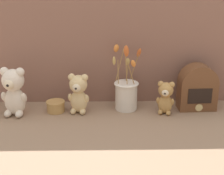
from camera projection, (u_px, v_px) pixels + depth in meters
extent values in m
plane|color=#8E7056|center=(112.00, 113.00, 1.79)|extent=(4.00, 4.00, 0.00)
cube|color=#845B4C|center=(111.00, 47.00, 1.84)|extent=(1.52, 0.02, 0.63)
ellipsoid|color=beige|center=(15.00, 101.00, 1.75)|extent=(0.12, 0.10, 0.15)
sphere|color=beige|center=(13.00, 80.00, 1.71)|extent=(0.11, 0.11, 0.11)
sphere|color=beige|center=(10.00, 84.00, 1.67)|extent=(0.05, 0.05, 0.05)
sphere|color=black|center=(8.00, 86.00, 1.65)|extent=(0.02, 0.02, 0.02)
sphere|color=beige|center=(20.00, 72.00, 1.69)|extent=(0.04, 0.04, 0.04)
sphere|color=beige|center=(4.00, 71.00, 1.70)|extent=(0.04, 0.04, 0.04)
ellipsoid|color=beige|center=(24.00, 98.00, 1.72)|extent=(0.04, 0.05, 0.07)
ellipsoid|color=beige|center=(4.00, 97.00, 1.73)|extent=(0.04, 0.05, 0.07)
ellipsoid|color=beige|center=(19.00, 114.00, 1.73)|extent=(0.04, 0.06, 0.04)
ellipsoid|color=beige|center=(8.00, 113.00, 1.74)|extent=(0.04, 0.06, 0.04)
ellipsoid|color=#DBBC84|center=(79.00, 101.00, 1.78)|extent=(0.10, 0.09, 0.12)
sphere|color=#DBBC84|center=(78.00, 84.00, 1.75)|extent=(0.09, 0.09, 0.09)
sphere|color=beige|center=(77.00, 87.00, 1.71)|extent=(0.04, 0.04, 0.04)
sphere|color=black|center=(76.00, 89.00, 1.70)|extent=(0.01, 0.01, 0.01)
sphere|color=#DBBC84|center=(85.00, 78.00, 1.73)|extent=(0.04, 0.04, 0.04)
sphere|color=#DBBC84|center=(72.00, 77.00, 1.74)|extent=(0.04, 0.04, 0.04)
ellipsoid|color=#DBBC84|center=(86.00, 98.00, 1.76)|extent=(0.03, 0.04, 0.05)
ellipsoid|color=#DBBC84|center=(70.00, 97.00, 1.77)|extent=(0.03, 0.04, 0.05)
ellipsoid|color=#DBBC84|center=(83.00, 112.00, 1.77)|extent=(0.04, 0.05, 0.03)
ellipsoid|color=#DBBC84|center=(73.00, 111.00, 1.77)|extent=(0.04, 0.05, 0.03)
ellipsoid|color=tan|center=(165.00, 104.00, 1.77)|extent=(0.09, 0.08, 0.10)
sphere|color=tan|center=(166.00, 90.00, 1.74)|extent=(0.08, 0.08, 0.08)
sphere|color=beige|center=(165.00, 93.00, 1.72)|extent=(0.04, 0.04, 0.04)
sphere|color=black|center=(165.00, 94.00, 1.70)|extent=(0.01, 0.01, 0.01)
sphere|color=tan|center=(172.00, 85.00, 1.73)|extent=(0.03, 0.03, 0.03)
sphere|color=tan|center=(161.00, 84.00, 1.74)|extent=(0.03, 0.03, 0.03)
ellipsoid|color=tan|center=(172.00, 102.00, 1.75)|extent=(0.03, 0.04, 0.05)
ellipsoid|color=tan|center=(158.00, 101.00, 1.77)|extent=(0.03, 0.04, 0.05)
ellipsoid|color=tan|center=(168.00, 113.00, 1.76)|extent=(0.03, 0.05, 0.03)
ellipsoid|color=tan|center=(160.00, 112.00, 1.77)|extent=(0.03, 0.05, 0.03)
cylinder|color=silver|center=(126.00, 96.00, 1.81)|extent=(0.12, 0.12, 0.15)
torus|color=silver|center=(126.00, 84.00, 1.79)|extent=(0.13, 0.13, 0.01)
cylinder|color=#9E7542|center=(120.00, 65.00, 1.79)|extent=(0.05, 0.04, 0.17)
ellipsoid|color=orange|center=(116.00, 48.00, 1.79)|extent=(0.05, 0.04, 0.05)
cylinder|color=#9E7542|center=(134.00, 67.00, 1.79)|extent=(0.04, 0.05, 0.15)
ellipsoid|color=#C65B28|center=(139.00, 53.00, 1.79)|extent=(0.04, 0.04, 0.06)
cylinder|color=#9E7542|center=(126.00, 68.00, 1.73)|extent=(0.02, 0.01, 0.18)
ellipsoid|color=#C65B28|center=(126.00, 51.00, 1.69)|extent=(0.03, 0.03, 0.06)
cylinder|color=#9E7542|center=(131.00, 74.00, 1.73)|extent=(0.04, 0.02, 0.12)
ellipsoid|color=orange|center=(133.00, 64.00, 1.69)|extent=(0.04, 0.04, 0.04)
cylinder|color=#9E7542|center=(118.00, 72.00, 1.76)|extent=(0.01, 0.05, 0.12)
ellipsoid|color=tan|center=(114.00, 61.00, 1.74)|extent=(0.02, 0.03, 0.05)
cylinder|color=#9E7542|center=(127.00, 71.00, 1.80)|extent=(0.02, 0.01, 0.10)
ellipsoid|color=tan|center=(128.00, 62.00, 1.78)|extent=(0.03, 0.03, 0.04)
cube|color=brown|center=(197.00, 96.00, 1.82)|extent=(0.20, 0.11, 0.15)
cylinder|color=brown|center=(198.00, 83.00, 1.79)|extent=(0.20, 0.11, 0.20)
cube|color=black|center=(200.00, 96.00, 1.76)|extent=(0.13, 0.01, 0.08)
cylinder|color=#D6BC7A|center=(199.00, 108.00, 1.78)|extent=(0.04, 0.01, 0.04)
cylinder|color=tan|center=(56.00, 107.00, 1.80)|extent=(0.09, 0.09, 0.05)
cylinder|color=tan|center=(55.00, 102.00, 1.79)|extent=(0.10, 0.10, 0.01)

